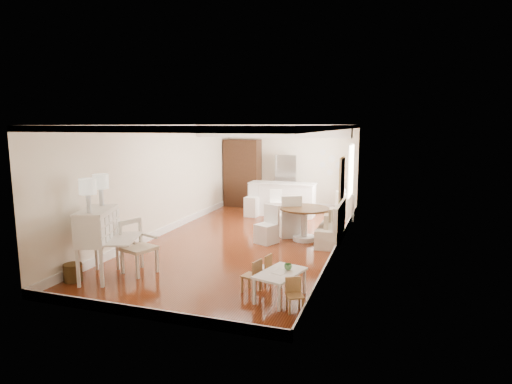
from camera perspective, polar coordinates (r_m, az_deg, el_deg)
The scene contains 20 objects.
room at distance 10.48m, azimuth -0.63°, elevation 4.46°, with size 9.00×9.04×2.82m.
secretary_bureau at distance 8.39m, azimuth -20.33°, elevation -6.50°, with size 1.02×1.04×1.31m, color white.
gustavian_armchair at distance 8.48m, azimuth -15.33°, elevation -7.12°, with size 0.58×0.58×1.01m, color silver.
wicker_basket at distance 8.54m, azimuth -23.23°, elevation -9.84°, with size 0.33×0.33×0.33m, color #4C3618.
kids_table at distance 7.11m, azimuth 3.23°, elevation -12.33°, with size 0.55×0.91×0.46m, color white.
kids_chair_a at distance 7.36m, azimuth -0.64°, elevation -11.05°, with size 0.28×0.28×0.58m, color olive.
kids_chair_b at distance 7.86m, azimuth 0.98°, elevation -9.99°, with size 0.25×0.25×0.51m, color tan.
kids_chair_c at distance 6.67m, azimuth 5.19°, elevation -13.54°, with size 0.25×0.25×0.52m, color tan.
banquette at distance 10.42m, azimuth 9.93°, elevation -4.00°, with size 0.52×1.60×0.98m, color silver.
dining_table at distance 10.51m, azimuth 6.45°, elevation -4.28°, with size 1.20×1.20×0.82m, color #4A2F17.
slip_chair_near at distance 10.21m, azimuth 1.41°, elevation -4.34°, with size 0.43×0.45×0.91m, color white.
slip_chair_far at distance 10.85m, azimuth 4.49°, elevation -3.13°, with size 0.51×0.53×1.07m, color silver.
breakfast_counter at distance 13.29m, azimuth 3.51°, elevation -0.96°, with size 2.05×0.65×1.03m, color white.
bar_stool_left at distance 13.14m, azimuth -0.57°, elevation -1.21°, with size 0.38×0.38×0.96m, color white.
bar_stool_right at distance 12.50m, azimuth 2.71°, elevation -1.86°, with size 0.37×0.37×0.91m, color white.
pantry_cabinet at distance 14.72m, azimuth -1.80°, elevation 2.53°, with size 1.20×0.60×2.30m, color #381E11.
fridge at distance 14.19m, azimuth 5.39°, elevation 1.23°, with size 0.75×0.65×1.80m, color silver.
sideboard at distance 13.05m, azimuth 11.70°, elevation -1.83°, with size 0.37×0.84×0.80m, color white.
pencil_cup at distance 7.12m, azimuth 4.28°, elevation -9.92°, with size 0.13×0.13×0.10m, color #5DA060.
branch_vase at distance 13.00m, azimuth 11.58°, elevation 0.32°, with size 0.17×0.17×0.18m, color white.
Camera 1 is at (3.42, -9.56, 2.82)m, focal length 30.00 mm.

